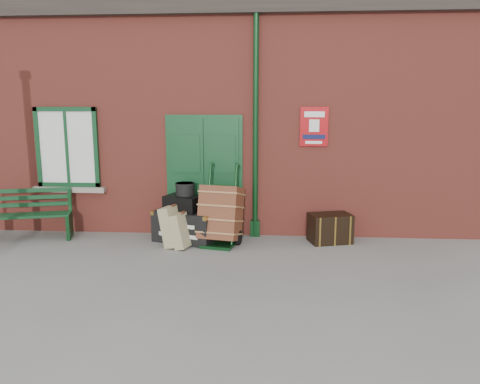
# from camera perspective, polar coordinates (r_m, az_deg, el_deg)

# --- Properties ---
(ground) EXTENTS (80.00, 80.00, 0.00)m
(ground) POSITION_cam_1_polar(r_m,az_deg,el_deg) (7.55, -3.61, -8.28)
(ground) COLOR gray
(ground) RESTS_ON ground
(station_building) EXTENTS (10.30, 4.30, 4.36)m
(station_building) POSITION_cam_1_polar(r_m,az_deg,el_deg) (10.62, -1.19, 9.11)
(station_building) COLOR #A34134
(station_building) RESTS_ON ground
(bench) EXTENTS (1.61, 0.87, 0.95)m
(bench) POSITION_cam_1_polar(r_m,az_deg,el_deg) (9.41, -24.52, -2.40)
(bench) COLOR #103C1D
(bench) RESTS_ON ground
(houdini_trunk) EXTENTS (1.26, 0.96, 0.56)m
(houdini_trunk) POSITION_cam_1_polar(r_m,az_deg,el_deg) (8.54, -6.51, -4.12)
(houdini_trunk) COLOR black
(houdini_trunk) RESTS_ON ground
(strongbox) EXTENTS (0.73, 0.63, 0.28)m
(strongbox) POSITION_cam_1_polar(r_m,az_deg,el_deg) (8.45, -6.91, -1.36)
(strongbox) COLOR black
(strongbox) RESTS_ON houdini_trunk
(hatbox) EXTENTS (0.43, 0.43, 0.22)m
(hatbox) POSITION_cam_1_polar(r_m,az_deg,el_deg) (8.43, -6.71, 0.36)
(hatbox) COLOR black
(hatbox) RESTS_ON strongbox
(suitcase_back) EXTENTS (0.46, 0.57, 0.72)m
(suitcase_back) POSITION_cam_1_polar(r_m,az_deg,el_deg) (8.28, -8.19, -4.07)
(suitcase_back) COLOR tan
(suitcase_back) RESTS_ON ground
(suitcase_front) EXTENTS (0.43, 0.52, 0.62)m
(suitcase_front) POSITION_cam_1_polar(r_m,az_deg,el_deg) (8.16, -7.09, -4.62)
(suitcase_front) COLOR tan
(suitcase_front) RESTS_ON ground
(porter_trolley) EXTENTS (0.81, 0.86, 1.40)m
(porter_trolley) POSITION_cam_1_polar(r_m,az_deg,el_deg) (8.23, -2.37, -2.74)
(porter_trolley) COLOR black
(porter_trolley) RESTS_ON ground
(dark_trunk) EXTENTS (0.82, 0.64, 0.52)m
(dark_trunk) POSITION_cam_1_polar(r_m,az_deg,el_deg) (8.56, 10.92, -4.35)
(dark_trunk) COLOR black
(dark_trunk) RESTS_ON ground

